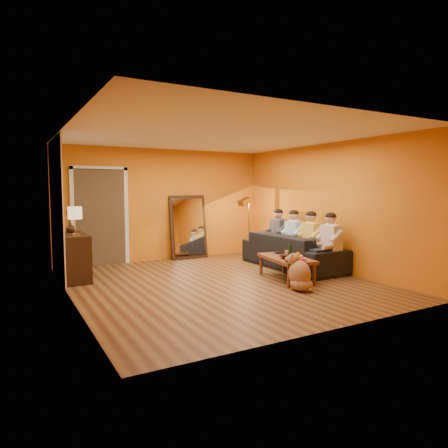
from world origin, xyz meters
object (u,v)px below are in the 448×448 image
floor_lamp (249,230)px  laptop (282,253)px  sideboard (74,257)px  person_mid_right (294,238)px  wine_bottle (290,249)px  sofa (292,251)px  dog (300,271)px  mirror_frame (188,227)px  vase (71,228)px  person_far_right (279,236)px  coffee_table (286,268)px  tumbler (287,253)px  person_far_left (331,244)px  person_mid_left (311,241)px  table_lamp (75,221)px

floor_lamp → laptop: floor_lamp is taller
sideboard → laptop: 3.93m
person_mid_right → wine_bottle: bearing=-132.2°
person_mid_right → wine_bottle: 1.34m
sofa → dog: 1.93m
mirror_frame → vase: (-2.79, -0.83, 0.18)m
sofa → dog: size_ratio=3.93×
sofa → person_far_right: (0.13, 0.65, 0.25)m
sideboard → sofa: bearing=-14.2°
wine_bottle → vase: bearing=147.5°
coffee_table → wine_bottle: (0.05, -0.05, 0.37)m
sideboard → vase: (0.00, 0.25, 0.52)m
tumbler → laptop: size_ratio=0.35×
laptop → person_far_left: bearing=-37.8°
sofa → laptop: 0.81m
sideboard → person_far_right: size_ratio=0.97×
person_far_left → person_mid_right: 1.10m
laptop → person_mid_left: bearing=-1.1°
person_mid_right → table_lamp: bearing=171.2°
table_lamp → sofa: (4.24, -0.77, -0.74)m
laptop → vase: bearing=149.0°
floor_lamp → person_mid_right: size_ratio=1.18×
sideboard → floor_lamp: floor_lamp is taller
sofa → person_far_left: size_ratio=2.03×
table_lamp → floor_lamp: (3.93, 0.45, -0.39)m
dog → person_mid_left: 1.70m
table_lamp → person_mid_left: table_lamp is taller
person_mid_left → wine_bottle: 1.00m
person_far_left → person_mid_right: size_ratio=1.00×
person_mid_left → person_mid_right: size_ratio=1.00×
sofa → tumbler: (-0.70, -0.72, 0.11)m
mirror_frame → person_mid_left: mirror_frame is taller
tumbler → table_lamp: bearing=157.1°
person_mid_left → dog: bearing=-137.8°
sofa → vase: vase is taller
coffee_table → floor_lamp: floor_lamp is taller
table_lamp → floor_lamp: size_ratio=0.35×
person_far_right → tumbler: bearing=-121.1°
sofa → wine_bottle: 1.20m
sofa → coffee_table: size_ratio=2.03×
sideboard → floor_lamp: 3.95m
mirror_frame → tumbler: (0.75, -2.87, -0.29)m
dog → person_far_left: 1.40m
vase → table_lamp: bearing=-90.0°
coffee_table → vase: bearing=156.8°
laptop → vase: (-3.60, 1.81, 0.51)m
person_mid_right → person_far_right: size_ratio=1.00×
table_lamp → person_far_left: table_lamp is taller
mirror_frame → person_mid_right: 2.60m
coffee_table → laptop: laptop is taller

